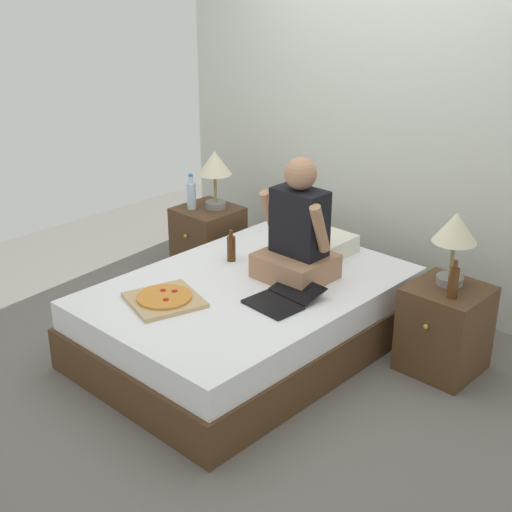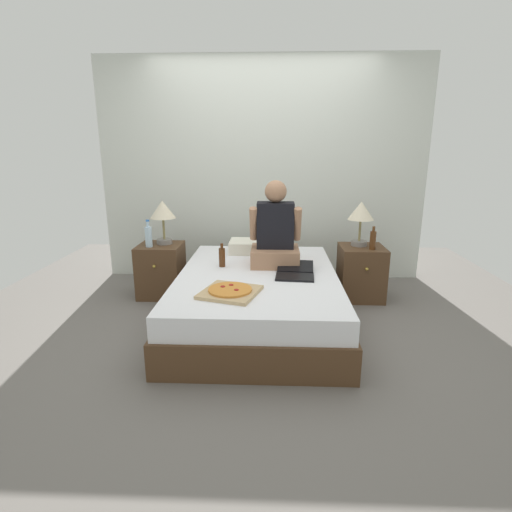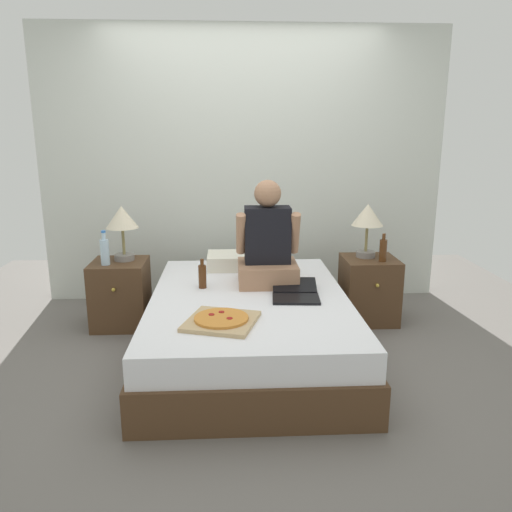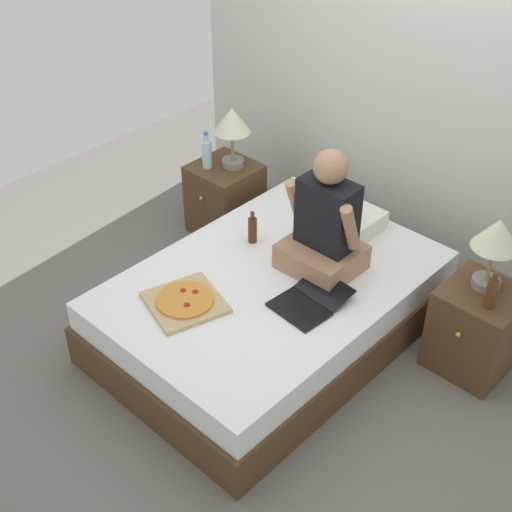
% 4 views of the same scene
% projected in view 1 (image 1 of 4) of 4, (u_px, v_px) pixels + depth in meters
% --- Properties ---
extents(ground_plane, '(5.72, 5.72, 0.00)m').
position_uv_depth(ground_plane, '(249.00, 347.00, 4.64)').
color(ground_plane, '#66605B').
extents(wall_back, '(3.72, 0.12, 2.50)m').
position_uv_depth(wall_back, '(382.00, 122.00, 5.07)').
color(wall_back, silver).
rests_on(wall_back, ground).
extents(bed, '(1.41, 2.04, 0.45)m').
position_uv_depth(bed, '(248.00, 316.00, 4.55)').
color(bed, '#4C331E').
rests_on(bed, ground).
extents(nightstand_left, '(0.44, 0.47, 0.55)m').
position_uv_depth(nightstand_left, '(208.00, 241.00, 5.61)').
color(nightstand_left, '#4C331E').
rests_on(nightstand_left, ground).
extents(lamp_on_left_nightstand, '(0.26, 0.26, 0.45)m').
position_uv_depth(lamp_on_left_nightstand, '(215.00, 167.00, 5.38)').
color(lamp_on_left_nightstand, gray).
rests_on(lamp_on_left_nightstand, nightstand_left).
extents(water_bottle, '(0.07, 0.07, 0.28)m').
position_uv_depth(water_bottle, '(191.00, 195.00, 5.45)').
color(water_bottle, silver).
rests_on(water_bottle, nightstand_left).
extents(nightstand_right, '(0.44, 0.47, 0.55)m').
position_uv_depth(nightstand_right, '(445.00, 329.00, 4.30)').
color(nightstand_right, '#4C331E').
rests_on(nightstand_right, ground).
extents(lamp_on_right_nightstand, '(0.26, 0.26, 0.45)m').
position_uv_depth(lamp_on_right_nightstand, '(455.00, 233.00, 4.11)').
color(lamp_on_right_nightstand, gray).
rests_on(lamp_on_right_nightstand, nightstand_right).
extents(beer_bottle, '(0.06, 0.06, 0.23)m').
position_uv_depth(beer_bottle, '(453.00, 282.00, 4.04)').
color(beer_bottle, '#512D14').
rests_on(beer_bottle, nightstand_right).
extents(pillow, '(0.52, 0.34, 0.12)m').
position_uv_depth(pillow, '(315.00, 241.00, 4.97)').
color(pillow, silver).
rests_on(pillow, bed).
extents(person_seated, '(0.47, 0.40, 0.78)m').
position_uv_depth(person_seated, '(298.00, 235.00, 4.45)').
color(person_seated, '#A37556').
rests_on(person_seated, bed).
extents(laptop, '(0.35, 0.44, 0.07)m').
position_uv_depth(laptop, '(281.00, 299.00, 4.21)').
color(laptop, black).
rests_on(laptop, bed).
extents(pizza_box, '(0.50, 0.50, 0.05)m').
position_uv_depth(pizza_box, '(164.00, 299.00, 4.22)').
color(pizza_box, tan).
rests_on(pizza_box, bed).
extents(beer_bottle_on_bed, '(0.06, 0.06, 0.22)m').
position_uv_depth(beer_bottle_on_bed, '(231.00, 248.00, 4.76)').
color(beer_bottle_on_bed, '#4C2811').
rests_on(beer_bottle_on_bed, bed).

